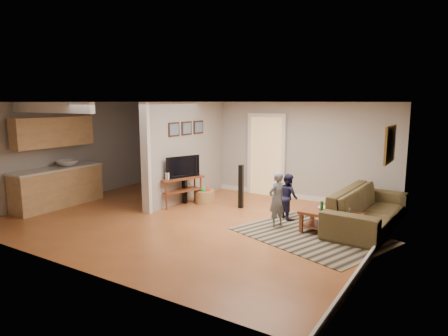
{
  "coord_description": "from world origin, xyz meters",
  "views": [
    {
      "loc": [
        4.97,
        -6.64,
        2.52
      ],
      "look_at": [
        0.48,
        0.51,
        1.1
      ],
      "focal_mm": 32.0,
      "sensor_mm": 36.0,
      "label": 1
    }
  ],
  "objects_px": {
    "sofa": "(367,227)",
    "toddler": "(288,219)",
    "tv_console": "(181,180)",
    "child": "(276,226)",
    "toy_basket": "(205,196)",
    "speaker_left": "(185,184)",
    "speaker_right": "(241,187)",
    "coffee_table": "(332,217)"
  },
  "relations": [
    {
      "from": "speaker_left",
      "to": "tv_console",
      "type": "bearing_deg",
      "value": -83.63
    },
    {
      "from": "coffee_table",
      "to": "tv_console",
      "type": "relative_size",
      "value": 0.95
    },
    {
      "from": "toy_basket",
      "to": "sofa",
      "type": "bearing_deg",
      "value": 1.88
    },
    {
      "from": "speaker_left",
      "to": "toy_basket",
      "type": "bearing_deg",
      "value": 27.81
    },
    {
      "from": "tv_console",
      "to": "toy_basket",
      "type": "xyz_separation_m",
      "value": [
        0.34,
        0.52,
        -0.47
      ]
    },
    {
      "from": "tv_console",
      "to": "speaker_left",
      "type": "bearing_deg",
      "value": 125.68
    },
    {
      "from": "child",
      "to": "toy_basket",
      "type": "bearing_deg",
      "value": -92.21
    },
    {
      "from": "speaker_left",
      "to": "toddler",
      "type": "height_order",
      "value": "speaker_left"
    },
    {
      "from": "speaker_left",
      "to": "child",
      "type": "distance_m",
      "value": 2.81
    },
    {
      "from": "speaker_left",
      "to": "toddler",
      "type": "relative_size",
      "value": 1.0
    },
    {
      "from": "speaker_left",
      "to": "toy_basket",
      "type": "distance_m",
      "value": 0.59
    },
    {
      "from": "sofa",
      "to": "tv_console",
      "type": "xyz_separation_m",
      "value": [
        -4.24,
        -0.64,
        0.64
      ]
    },
    {
      "from": "speaker_right",
      "to": "toy_basket",
      "type": "relative_size",
      "value": 2.15
    },
    {
      "from": "coffee_table",
      "to": "toddler",
      "type": "xyz_separation_m",
      "value": [
        -1.12,
        0.51,
        -0.34
      ]
    },
    {
      "from": "coffee_table",
      "to": "toy_basket",
      "type": "height_order",
      "value": "coffee_table"
    },
    {
      "from": "tv_console",
      "to": "toddler",
      "type": "bearing_deg",
      "value": 28.03
    },
    {
      "from": "sofa",
      "to": "toddler",
      "type": "bearing_deg",
      "value": 103.28
    },
    {
      "from": "toddler",
      "to": "tv_console",
      "type": "bearing_deg",
      "value": 46.41
    },
    {
      "from": "speaker_left",
      "to": "coffee_table",
      "type": "bearing_deg",
      "value": -14.43
    },
    {
      "from": "speaker_right",
      "to": "toy_basket",
      "type": "bearing_deg",
      "value": 176.82
    },
    {
      "from": "speaker_left",
      "to": "toddler",
      "type": "xyz_separation_m",
      "value": [
        2.7,
        0.14,
        -0.5
      ]
    },
    {
      "from": "toy_basket",
      "to": "toddler",
      "type": "height_order",
      "value": "toddler"
    },
    {
      "from": "sofa",
      "to": "speaker_right",
      "type": "bearing_deg",
      "value": 94.24
    },
    {
      "from": "tv_console",
      "to": "child",
      "type": "bearing_deg",
      "value": 14.28
    },
    {
      "from": "toy_basket",
      "to": "child",
      "type": "height_order",
      "value": "child"
    },
    {
      "from": "sofa",
      "to": "speaker_right",
      "type": "xyz_separation_m",
      "value": [
        -2.9,
        -0.06,
        0.52
      ]
    },
    {
      "from": "child",
      "to": "toddler",
      "type": "height_order",
      "value": "child"
    },
    {
      "from": "tv_console",
      "to": "toddler",
      "type": "relative_size",
      "value": 1.22
    },
    {
      "from": "toy_basket",
      "to": "toddler",
      "type": "bearing_deg",
      "value": -4.01
    },
    {
      "from": "coffee_table",
      "to": "speaker_right",
      "type": "distance_m",
      "value": 2.53
    },
    {
      "from": "sofa",
      "to": "coffee_table",
      "type": "xyz_separation_m",
      "value": [
        -0.48,
        -0.79,
        0.34
      ]
    },
    {
      "from": "sofa",
      "to": "tv_console",
      "type": "height_order",
      "value": "tv_console"
    },
    {
      "from": "coffee_table",
      "to": "child",
      "type": "distance_m",
      "value": 1.16
    },
    {
      "from": "toy_basket",
      "to": "toddler",
      "type": "xyz_separation_m",
      "value": [
        2.3,
        -0.16,
        -0.18
      ]
    },
    {
      "from": "sofa",
      "to": "child",
      "type": "relative_size",
      "value": 2.34
    },
    {
      "from": "speaker_left",
      "to": "child",
      "type": "bearing_deg",
      "value": -19.38
    },
    {
      "from": "sofa",
      "to": "toddler",
      "type": "relative_size",
      "value": 2.68
    },
    {
      "from": "coffee_table",
      "to": "sofa",
      "type": "bearing_deg",
      "value": 58.64
    },
    {
      "from": "speaker_left",
      "to": "child",
      "type": "height_order",
      "value": "speaker_left"
    },
    {
      "from": "speaker_left",
      "to": "sofa",
      "type": "bearing_deg",
      "value": -3.26
    },
    {
      "from": "toddler",
      "to": "child",
      "type": "bearing_deg",
      "value": 130.48
    },
    {
      "from": "coffee_table",
      "to": "toddler",
      "type": "bearing_deg",
      "value": 155.67
    }
  ]
}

